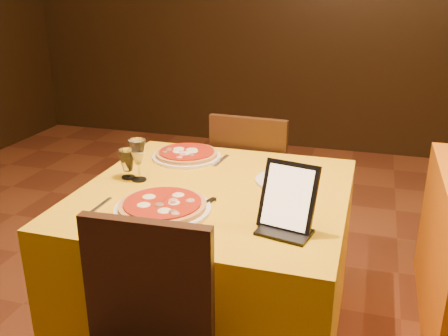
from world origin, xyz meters
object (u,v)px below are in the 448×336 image
(tablet, at_px, (288,197))
(pizza_far, at_px, (187,155))
(pizza_near, at_px, (163,207))
(water_glass, at_px, (127,164))
(main_table, at_px, (215,267))
(wine_glass, at_px, (138,160))
(chair_main_far, at_px, (256,185))

(tablet, bearing_deg, pizza_far, 147.32)
(pizza_near, relative_size, tablet, 1.52)
(pizza_far, xyz_separation_m, water_glass, (-0.15, -0.33, 0.05))
(main_table, xyz_separation_m, wine_glass, (-0.35, 0.01, 0.47))
(wine_glass, relative_size, tablet, 0.78)
(chair_main_far, relative_size, water_glass, 7.00)
(main_table, bearing_deg, chair_main_far, 90.00)
(main_table, distance_m, water_glass, 0.60)
(pizza_near, height_order, water_glass, water_glass)
(pizza_far, relative_size, wine_glass, 1.79)
(tablet, bearing_deg, pizza_near, -168.33)
(chair_main_far, bearing_deg, main_table, 92.52)
(main_table, height_order, pizza_near, pizza_near)
(water_glass, bearing_deg, tablet, -19.54)
(main_table, relative_size, wine_glass, 5.79)
(main_table, xyz_separation_m, chair_main_far, (-0.00, 0.79, 0.08))
(pizza_near, bearing_deg, pizza_far, 102.25)
(main_table, relative_size, pizza_near, 2.96)
(pizza_far, height_order, tablet, tablet)
(pizza_near, xyz_separation_m, pizza_far, (-0.13, 0.60, 0.00))
(wine_glass, bearing_deg, chair_main_far, 66.24)
(wine_glass, bearing_deg, water_glass, 168.41)
(wine_glass, distance_m, tablet, 0.75)
(tablet, bearing_deg, main_table, 156.43)
(pizza_near, height_order, tablet, tablet)
(pizza_near, bearing_deg, water_glass, 136.45)
(pizza_far, relative_size, water_glass, 2.61)
(pizza_far, bearing_deg, chair_main_far, 60.34)
(pizza_near, bearing_deg, tablet, -0.21)
(pizza_near, xyz_separation_m, water_glass, (-0.28, 0.27, 0.05))
(pizza_far, bearing_deg, pizza_near, -77.75)
(pizza_far, xyz_separation_m, wine_glass, (-0.09, -0.34, 0.08))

